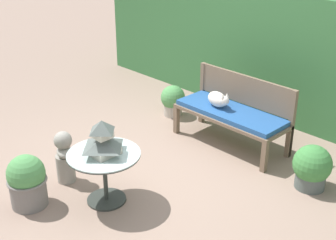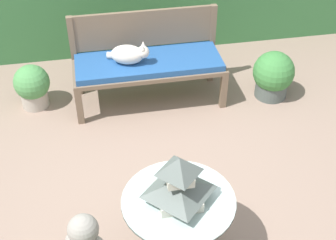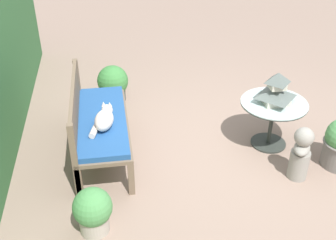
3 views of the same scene
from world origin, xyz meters
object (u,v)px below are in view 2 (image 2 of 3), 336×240
pagoda_birdhouse (179,183)px  garden_bench (149,65)px  potted_plant_path_edge (273,75)px  potted_plant_table_far (32,86)px  patio_table (178,212)px  cat (129,54)px

pagoda_birdhouse → garden_bench: bearing=87.1°
garden_bench → potted_plant_path_edge: (1.22, -0.16, -0.16)m
pagoda_birdhouse → potted_plant_table_far: size_ratio=0.80×
patio_table → potted_plant_path_edge: (1.31, 1.69, -0.19)m
cat → patio_table: 1.83m
potted_plant_path_edge → potted_plant_table_far: bearing=173.4°
potted_plant_table_far → potted_plant_path_edge: bearing=-6.6°
patio_table → pagoda_birdhouse: pagoda_birdhouse is taller
garden_bench → pagoda_birdhouse: 1.88m
garden_bench → patio_table: 1.85m
garden_bench → potted_plant_table_far: bearing=174.1°
garden_bench → potted_plant_path_edge: 1.24m
garden_bench → patio_table: bearing=-92.9°
pagoda_birdhouse → potted_plant_path_edge: size_ratio=0.73×
pagoda_birdhouse → cat: bearing=92.8°
patio_table → potted_plant_path_edge: 2.15m
cat → patio_table: bearing=-72.6°
potted_plant_table_far → patio_table: bearing=-62.6°
cat → patio_table: cat is taller
patio_table → potted_plant_path_edge: patio_table is taller
garden_bench → potted_plant_table_far: (-1.12, 0.11, -0.17)m
potted_plant_table_far → pagoda_birdhouse: bearing=-62.6°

